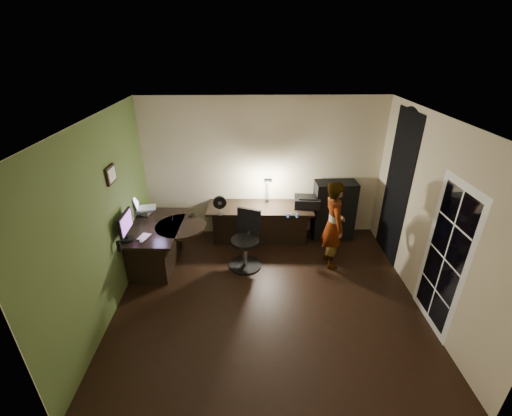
{
  "coord_description": "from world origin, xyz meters",
  "views": [
    {
      "loc": [
        -0.26,
        -4.12,
        3.59
      ],
      "look_at": [
        -0.15,
        1.05,
        1.0
      ],
      "focal_mm": 24.0,
      "sensor_mm": 36.0,
      "label": 1
    }
  ],
  "objects_px": {
    "cabinet": "(334,210)",
    "desk_right": "(260,224)",
    "desk_left": "(158,246)",
    "person": "(333,225)",
    "monitor": "(125,230)",
    "office_chair": "(245,241)"
  },
  "relations": [
    {
      "from": "cabinet",
      "to": "desk_left",
      "type": "bearing_deg",
      "value": -165.73
    },
    {
      "from": "desk_left",
      "to": "monitor",
      "type": "distance_m",
      "value": 0.8
    },
    {
      "from": "desk_right",
      "to": "person",
      "type": "xyz_separation_m",
      "value": [
        1.2,
        -0.79,
        0.41
      ]
    },
    {
      "from": "desk_left",
      "to": "desk_right",
      "type": "bearing_deg",
      "value": 26.1
    },
    {
      "from": "desk_right",
      "to": "person",
      "type": "bearing_deg",
      "value": -31.17
    },
    {
      "from": "desk_left",
      "to": "cabinet",
      "type": "bearing_deg",
      "value": 18.2
    },
    {
      "from": "monitor",
      "to": "office_chair",
      "type": "relative_size",
      "value": 0.49
    },
    {
      "from": "monitor",
      "to": "office_chair",
      "type": "distance_m",
      "value": 1.9
    },
    {
      "from": "desk_left",
      "to": "office_chair",
      "type": "relative_size",
      "value": 1.35
    },
    {
      "from": "desk_left",
      "to": "monitor",
      "type": "height_order",
      "value": "monitor"
    },
    {
      "from": "office_chair",
      "to": "person",
      "type": "bearing_deg",
      "value": 21.45
    },
    {
      "from": "desk_left",
      "to": "cabinet",
      "type": "relative_size",
      "value": 1.17
    },
    {
      "from": "desk_left",
      "to": "office_chair",
      "type": "bearing_deg",
      "value": -0.06
    },
    {
      "from": "office_chair",
      "to": "desk_left",
      "type": "bearing_deg",
      "value": -163.01
    },
    {
      "from": "office_chair",
      "to": "cabinet",
      "type": "bearing_deg",
      "value": 48.92
    },
    {
      "from": "desk_left",
      "to": "desk_right",
      "type": "relative_size",
      "value": 0.69
    },
    {
      "from": "cabinet",
      "to": "desk_right",
      "type": "bearing_deg",
      "value": -176.34
    },
    {
      "from": "person",
      "to": "monitor",
      "type": "bearing_deg",
      "value": 90.96
    },
    {
      "from": "monitor",
      "to": "person",
      "type": "relative_size",
      "value": 0.32
    },
    {
      "from": "desk_left",
      "to": "person",
      "type": "distance_m",
      "value": 3.0
    },
    {
      "from": "desk_left",
      "to": "desk_right",
      "type": "distance_m",
      "value": 1.93
    },
    {
      "from": "desk_right",
      "to": "desk_left",
      "type": "bearing_deg",
      "value": -154.28
    }
  ]
}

